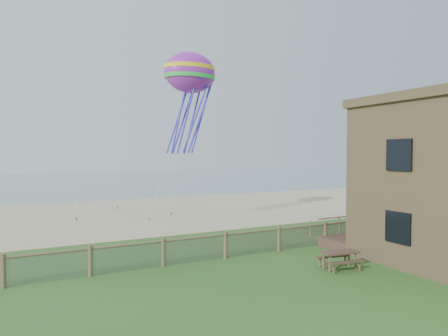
# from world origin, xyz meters

# --- Properties ---
(ground) EXTENTS (160.00, 160.00, 0.00)m
(ground) POSITION_xyz_m (0.00, 0.00, 0.00)
(ground) COLOR #28551D
(ground) RESTS_ON ground
(sand_beach) EXTENTS (72.00, 20.00, 0.02)m
(sand_beach) POSITION_xyz_m (0.00, 22.00, 0.00)
(sand_beach) COLOR tan
(sand_beach) RESTS_ON ground
(ocean) EXTENTS (160.00, 68.00, 0.02)m
(ocean) POSITION_xyz_m (0.00, 66.00, 0.00)
(ocean) COLOR slate
(ocean) RESTS_ON ground
(chainlink_fence) EXTENTS (36.20, 0.20, 1.25)m
(chainlink_fence) POSITION_xyz_m (0.00, 6.00, 0.55)
(chainlink_fence) COLOR brown
(chainlink_fence) RESTS_ON ground
(motel_deck) EXTENTS (15.00, 2.00, 0.50)m
(motel_deck) POSITION_xyz_m (13.00, 5.00, 0.25)
(motel_deck) COLOR brown
(motel_deck) RESTS_ON ground
(picnic_table) EXTENTS (1.77, 1.44, 0.68)m
(picnic_table) POSITION_xyz_m (3.44, 2.23, 0.34)
(picnic_table) COLOR brown
(picnic_table) RESTS_ON ground
(octopus_kite) EXTENTS (4.06, 3.30, 7.32)m
(octopus_kite) POSITION_xyz_m (1.94, 14.84, 8.43)
(octopus_kite) COLOR #EE2563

